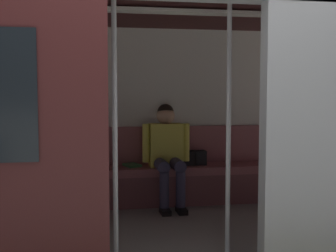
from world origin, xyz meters
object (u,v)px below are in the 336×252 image
object	(u,v)px
book	(132,165)
grab_pole_far	(228,129)
person_seated	(167,148)
bench_seat	(145,176)
handbag	(195,158)
train_car	(151,75)
grab_pole_door	(115,132)

from	to	relation	value
book	grab_pole_far	xyz separation A→B (m)	(-0.57, 1.86, 0.57)
person_seated	book	xyz separation A→B (m)	(0.39, -0.14, -0.21)
bench_seat	grab_pole_far	distance (m)	1.96
grab_pole_far	handbag	bearing A→B (deg)	-95.54
handbag	grab_pole_far	bearing A→B (deg)	84.46
train_car	person_seated	xyz separation A→B (m)	(-0.32, -1.00, -0.80)
bench_seat	person_seated	distance (m)	0.42
train_car	handbag	bearing A→B (deg)	-120.96
train_car	book	size ratio (longest dim) A/B	29.09
train_car	bench_seat	xyz separation A→B (m)	(-0.06, -1.05, -1.12)
bench_seat	handbag	world-z (taller)	handbag
train_car	bench_seat	distance (m)	1.54
train_car	handbag	size ratio (longest dim) A/B	24.62
grab_pole_far	train_car	bearing A→B (deg)	-55.78
person_seated	grab_pole_far	xyz separation A→B (m)	(-0.18, 1.73, 0.36)
bench_seat	grab_pole_door	size ratio (longest dim) A/B	1.60
grab_pole_door	grab_pole_far	bearing A→B (deg)	-172.74
bench_seat	person_seated	bearing A→B (deg)	168.21
handbag	grab_pole_door	distance (m)	2.27
grab_pole_far	person_seated	bearing A→B (deg)	-84.14
train_car	grab_pole_far	xyz separation A→B (m)	(-0.49, 0.73, -0.44)
bench_seat	handbag	distance (m)	0.64
grab_pole_far	book	bearing A→B (deg)	-73.07
grab_pole_far	bench_seat	bearing A→B (deg)	-76.41
grab_pole_far	grab_pole_door	bearing A→B (deg)	7.26
person_seated	grab_pole_door	world-z (taller)	grab_pole_door
bench_seat	person_seated	xyz separation A→B (m)	(-0.25, 0.05, 0.33)
person_seated	book	distance (m)	0.46
bench_seat	handbag	xyz separation A→B (m)	(-0.61, -0.07, 0.19)
bench_seat	grab_pole_door	bearing A→B (deg)	77.17
grab_pole_door	grab_pole_far	distance (m)	0.87
book	grab_pole_far	distance (m)	2.03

